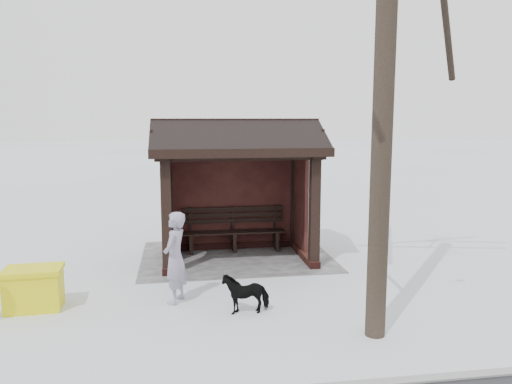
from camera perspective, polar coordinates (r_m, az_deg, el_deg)
ground at (r=11.18m, az=-2.16°, el=-7.65°), size 120.00×120.00×0.00m
trampled_patch at (r=11.36m, az=-2.28°, el=-7.34°), size 4.20×3.20×0.02m
bus_shelter at (r=10.93m, az=-2.32°, el=3.55°), size 3.60×2.40×3.09m
pedestrian at (r=8.55m, az=-9.23°, el=-7.41°), size 0.56×0.67×1.56m
dog at (r=8.20m, az=-1.19°, el=-11.42°), size 0.75×0.37×0.62m
grit_bin at (r=9.03m, az=-24.06°, el=-10.02°), size 0.93×0.66×0.69m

